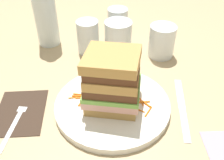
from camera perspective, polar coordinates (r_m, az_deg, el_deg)
name	(u,v)px	position (r m, az deg, el deg)	size (l,w,h in m)	color
ground_plane	(119,107)	(0.59, 1.60, -6.03)	(3.00, 3.00, 0.00)	tan
main_plate	(112,105)	(0.59, 0.01, -5.49)	(0.26, 0.26, 0.02)	white
sandwich	(112,80)	(0.54, -0.02, -0.09)	(0.13, 0.12, 0.13)	tan
carrot_shred_0	(79,98)	(0.59, -7.19, -3.93)	(0.00, 0.00, 0.02)	orange
carrot_shred_1	(78,96)	(0.60, -7.50, -3.50)	(0.00, 0.00, 0.03)	orange
carrot_shred_2	(73,98)	(0.60, -8.62, -3.85)	(0.00, 0.00, 0.02)	orange
carrot_shred_3	(81,101)	(0.59, -6.74, -4.51)	(0.00, 0.00, 0.03)	orange
carrot_shred_4	(78,94)	(0.60, -7.48, -3.11)	(0.00, 0.00, 0.02)	orange
carrot_shred_5	(89,99)	(0.59, -5.12, -4.07)	(0.00, 0.00, 0.03)	orange
carrot_shred_6	(146,104)	(0.58, 7.43, -5.19)	(0.00, 0.00, 0.02)	orange
carrot_shred_7	(139,110)	(0.57, 5.92, -6.54)	(0.00, 0.00, 0.02)	orange
carrot_shred_8	(141,103)	(0.58, 6.46, -5.11)	(0.00, 0.00, 0.03)	orange
carrot_shred_9	(144,101)	(0.59, 6.97, -4.50)	(0.00, 0.00, 0.02)	orange
carrot_shred_10	(148,112)	(0.56, 7.88, -6.85)	(0.00, 0.00, 0.03)	orange
napkin_dark	(20,112)	(0.62, -19.43, -6.59)	(0.10, 0.14, 0.00)	#38281E
fork	(16,118)	(0.60, -20.26, -7.87)	(0.03, 0.17, 0.00)	silver
knife	(182,109)	(0.61, 15.06, -6.14)	(0.03, 0.20, 0.00)	silver
juice_glass	(161,43)	(0.76, 10.68, 8.02)	(0.07, 0.07, 0.09)	white
water_bottle	(43,5)	(0.79, -14.80, 15.50)	(0.07, 0.07, 0.27)	silver
empty_tumbler_0	(116,24)	(0.83, 0.92, 12.24)	(0.06, 0.06, 0.10)	silver
empty_tumbler_1	(87,37)	(0.76, -5.38, 9.37)	(0.06, 0.06, 0.10)	silver
empty_tumbler_2	(119,38)	(0.75, 1.54, 9.16)	(0.08, 0.08, 0.10)	silver
napkin_pink	(224,147)	(0.56, 23.25, -13.24)	(0.07, 0.08, 0.00)	pink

